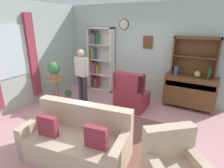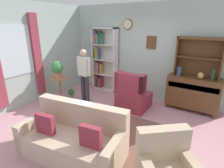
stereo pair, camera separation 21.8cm
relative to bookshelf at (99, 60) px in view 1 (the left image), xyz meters
name	(u,v)px [view 1 (the left image)]	position (x,y,z in m)	size (l,w,h in m)	color
ground_plane	(104,124)	(1.38, -1.94, -1.04)	(5.40, 4.60, 0.02)	#C68C93
wall_back	(140,52)	(1.38, 0.19, 0.37)	(5.00, 0.09, 2.80)	#ADC1B7
wall_left	(23,56)	(-1.14, -2.00, 0.37)	(0.16, 4.20, 2.80)	#ADC1B7
area_rug	(105,133)	(1.58, -2.24, -1.03)	(2.41, 2.03, 0.01)	brown
bookshelf	(99,60)	(0.00, 0.00, 0.00)	(0.90, 0.30, 2.10)	silver
sideboard	(189,91)	(2.95, -0.08, -0.52)	(1.30, 0.45, 0.92)	brown
sideboard_hutch	(196,51)	(2.95, 0.03, 0.53)	(1.10, 0.26, 1.00)	brown
vase_tall	(176,70)	(2.56, -0.16, 0.01)	(0.11, 0.11, 0.24)	#33476B
vase_round	(197,74)	(3.08, -0.15, -0.03)	(0.15, 0.15, 0.17)	tan
bottle_wine	(209,73)	(3.34, -0.17, 0.04)	(0.07, 0.07, 0.29)	#194223
couch_floral	(77,140)	(1.52, -3.05, -0.72)	(1.91, 1.11, 0.90)	#C6AD8E
wingback_chair	(131,95)	(1.59, -0.88, -0.65)	(0.78, 0.80, 1.05)	maroon
plant_stand	(57,88)	(-0.43, -1.58, -0.58)	(0.52, 0.52, 0.74)	#997047
potted_plant_large	(54,69)	(-0.46, -1.60, -0.01)	(0.35, 0.35, 0.48)	#AD6B4C
potted_plant_small	(68,94)	(-0.36, -1.22, -0.86)	(0.20, 0.20, 0.28)	gray
person_reading	(82,73)	(0.20, -1.21, -0.12)	(0.53, 0.25, 1.56)	#38333D
coffee_table	(100,118)	(1.48, -2.26, -0.68)	(0.80, 0.50, 0.42)	brown
book_stack	(104,114)	(1.57, -2.26, -0.56)	(0.22, 0.14, 0.09)	gold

